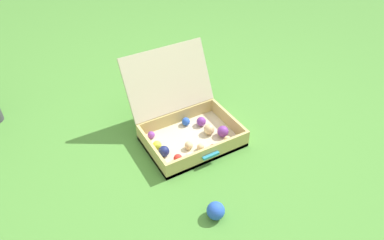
# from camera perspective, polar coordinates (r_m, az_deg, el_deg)

# --- Properties ---
(ground_plane) EXTENTS (16.00, 16.00, 0.00)m
(ground_plane) POSITION_cam_1_polar(r_m,az_deg,el_deg) (2.25, -0.92, -4.09)
(ground_plane) COLOR #4C8C38
(open_suitcase) EXTENTS (0.58, 0.64, 0.50)m
(open_suitcase) POSITION_cam_1_polar(r_m,az_deg,el_deg) (2.26, -1.03, -0.30)
(open_suitcase) COLOR beige
(open_suitcase) RESTS_ON ground
(stray_ball_on_grass) EXTENTS (0.09, 0.09, 0.09)m
(stray_ball_on_grass) POSITION_cam_1_polar(r_m,az_deg,el_deg) (1.85, 3.86, -14.47)
(stray_ball_on_grass) COLOR blue
(stray_ball_on_grass) RESTS_ON ground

